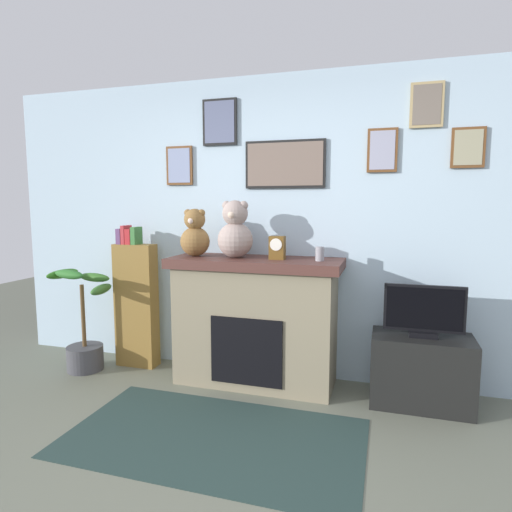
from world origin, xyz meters
The scene contains 11 objects.
back_wall centered at (0.00, 2.00, 1.31)m, with size 5.20×0.15×2.60m.
fireplace centered at (-0.06, 1.68, 0.54)m, with size 1.43×0.57×1.07m.
bookshelf centered at (-1.24, 1.74, 0.61)m, with size 0.38×0.16×1.32m.
potted_plant centered at (-1.64, 1.50, 0.36)m, with size 0.55×0.44×0.94m.
tv_stand centered at (1.25, 1.64, 0.27)m, with size 0.73×0.40×0.54m, color black.
television centered at (1.25, 1.64, 0.72)m, with size 0.57×0.14×0.39m.
area_rug centered at (-0.06, 0.75, 0.00)m, with size 1.93×1.06×0.01m, color #243835.
candle_jar centered at (0.47, 1.67, 1.13)m, with size 0.07×0.07×0.11m, color gray.
mantel_clock centered at (0.13, 1.67, 1.16)m, with size 0.12×0.09×0.19m.
teddy_bear_grey centered at (-0.60, 1.67, 1.25)m, with size 0.25×0.25×0.41m.
teddy_bear_brown centered at (-0.23, 1.67, 1.28)m, with size 0.30×0.30×0.48m.
Camera 1 is at (0.97, -1.71, 1.52)m, focal length 30.36 mm.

